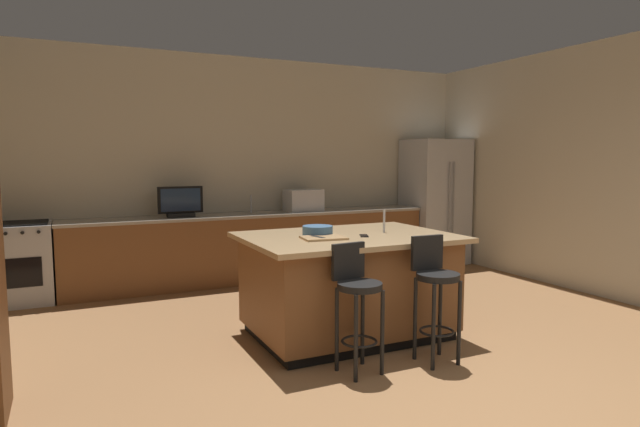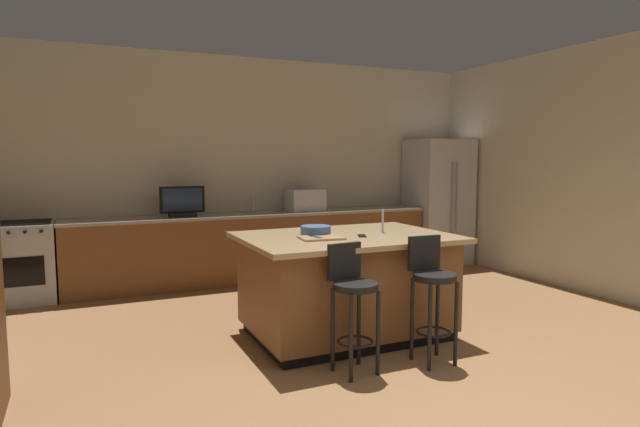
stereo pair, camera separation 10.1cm
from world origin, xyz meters
name	(u,v)px [view 2 (the right image)]	position (x,y,z in m)	size (l,w,h in m)	color
wall_back	(255,168)	(0.00, 4.96, 1.49)	(7.07, 0.12, 2.98)	beige
wall_right	(576,169)	(3.33, 2.48, 1.49)	(0.12, 5.36, 2.98)	beige
counter_back	(259,246)	(-0.08, 4.58, 0.45)	(4.87, 0.62, 0.90)	brown
kitchen_island	(346,284)	(-0.06, 2.06, 0.47)	(1.87, 1.34, 0.93)	black
refrigerator	(438,202)	(2.79, 4.51, 0.95)	(0.86, 0.79, 1.91)	#B7BABF
range_oven	(22,262)	(-2.87, 4.58, 0.46)	(0.70, 0.63, 0.92)	#B7BABF
microwave	(305,200)	(0.60, 4.58, 1.05)	(0.48, 0.36, 0.30)	#B7BABF
tv_monitor	(182,203)	(-1.08, 4.53, 1.07)	(0.55, 0.16, 0.38)	black
sink_faucet_back	(253,204)	(-0.12, 4.68, 1.02)	(0.02, 0.02, 0.24)	#B2B2B7
sink_faucet_island	(383,221)	(0.32, 2.06, 1.04)	(0.02, 0.02, 0.22)	#B2B2B7
bar_stool_left	(353,296)	(-0.40, 1.28, 0.59)	(0.34, 0.35, 0.98)	black
bar_stool_right	(432,287)	(0.26, 1.20, 0.61)	(0.34, 0.34, 1.00)	black
fruit_bowl	(316,230)	(-0.31, 2.17, 0.97)	(0.27, 0.27, 0.08)	#3F668C
cell_phone	(362,236)	(0.03, 1.93, 0.93)	(0.07, 0.15, 0.01)	black
tv_remote	(315,238)	(-0.41, 1.96, 0.94)	(0.04, 0.17, 0.02)	black
cutting_board	(321,238)	(-0.36, 1.94, 0.94)	(0.37, 0.27, 0.02)	#A87F51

